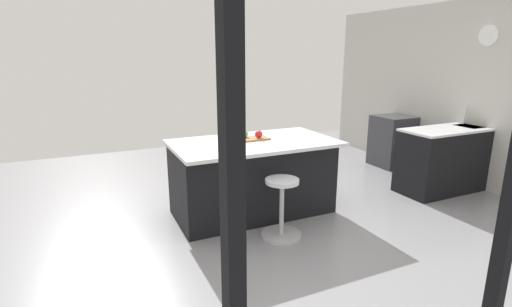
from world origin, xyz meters
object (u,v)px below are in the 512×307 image
Objects in this scene: oven_range at (392,141)px; stool_by_window at (282,210)px; apple_green at (245,134)px; water_bottle at (230,131)px; apple_red at (259,134)px; cutting_board at (253,139)px; kitchen_island at (253,177)px.

oven_range reaches higher than stool_by_window.
apple_green is (0.06, -0.85, 0.67)m from stool_by_window.
water_bottle is at bearing 12.93° from oven_range.
apple_red is at bearing 15.68° from oven_range.
apple_green is at bearing -171.74° from water_bottle.
stool_by_window is at bearing 93.81° from apple_green.
apple_red reaches higher than cutting_board.
kitchen_island is 0.74m from stool_by_window.
stool_by_window is 1.80× the size of cutting_board.
stool_by_window is 7.23× the size of apple_red.
oven_range is 2.44× the size of cutting_board.
stool_by_window is 2.08× the size of water_bottle.
oven_range is 1.35× the size of stool_by_window.
apple_red reaches higher than oven_range.
kitchen_island is at bearing 15.60° from oven_range.
apple_red is 0.36m from water_bottle.
cutting_board is (-0.03, -0.78, 0.62)m from stool_by_window.
kitchen_island is 6.19× the size of water_bottle.
oven_range is 9.79× the size of apple_red.
water_bottle is at bearing -72.11° from stool_by_window.
kitchen_island is 0.64m from water_bottle.
apple_red is at bearing 167.96° from water_bottle.
kitchen_island is 2.98× the size of stool_by_window.
stool_by_window is at bearing 83.81° from apple_red.
oven_range is 3.26m from apple_green.
kitchen_island is at bearing 159.77° from water_bottle.
oven_range is at bearing -165.14° from cutting_board.
apple_green reaches higher than cutting_board.
oven_range is at bearing -166.76° from apple_green.
kitchen_island is (3.09, 0.86, 0.02)m from oven_range.
stool_by_window is (3.08, 1.59, -0.13)m from oven_range.
apple_green reaches higher than kitchen_island.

